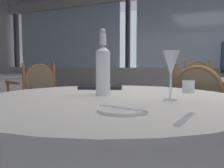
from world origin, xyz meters
The scene contains 13 objects.
window_wall_far centered at (0.00, 3.50, 1.08)m, with size 11.63×0.14×2.72m.
side_plate centered at (-0.10, -1.19, 0.76)m, with size 0.17×0.17×0.01m, color white.
butter_knife centered at (-0.10, -1.19, 0.76)m, with size 0.19×0.02×0.00m, color silver.
dinner_fork centered at (0.11, -1.22, 0.75)m, with size 0.18×0.02×0.00m, color silver.
water_bottle centered at (-0.36, -0.83, 0.89)m, with size 0.08×0.08×0.34m.
wine_glass centered at (0.00, -0.88, 0.91)m, with size 0.07×0.07×0.22m.
water_tumbler centered at (0.04, -0.53, 0.79)m, with size 0.07×0.07×0.07m, color white.
menu_book centered at (-0.53, -0.51, 0.76)m, with size 0.28×0.22×0.02m, color black.
background_table_0 centered at (-2.89, 0.74, 0.38)m, with size 1.22×1.22×0.75m.
dining_chair_0_0 centered at (-3.07, 1.76, 0.55)m, with size 0.59×0.53×0.95m.
dining_chair_0_2 centered at (-1.93, 0.38, 0.55)m, with size 0.59×0.63×0.93m.
dining_chair_1_0 centered at (-0.03, 1.76, 0.57)m, with size 0.66×0.64×0.99m.
dining_chair_1_1 centered at (0.11, -0.03, 0.53)m, with size 0.64×0.61×0.92m.
Camera 1 is at (0.19, -1.91, 0.91)m, focal length 37.25 mm.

